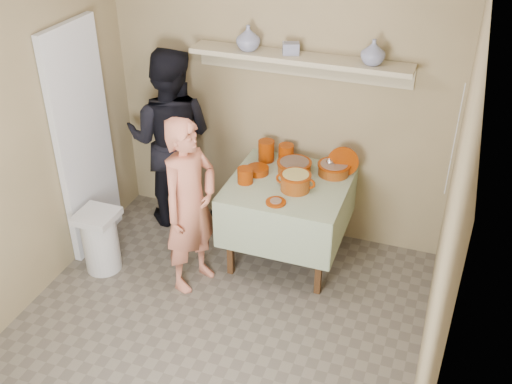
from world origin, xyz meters
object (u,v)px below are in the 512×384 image
at_px(serving_table, 289,194).
at_px(trash_bin, 100,241).
at_px(person_cook, 190,206).
at_px(person_helper, 171,139).
at_px(cazuela_rice, 295,180).

height_order(serving_table, trash_bin, serving_table).
relative_size(serving_table, trash_bin, 1.74).
relative_size(person_cook, person_helper, 0.87).
height_order(serving_table, cazuela_rice, cazuela_rice).
distance_m(person_helper, trash_bin, 1.11).
relative_size(serving_table, cazuela_rice, 2.95).
height_order(person_cook, serving_table, person_cook).
relative_size(person_helper, trash_bin, 3.03).
bearing_deg(person_cook, cazuela_rice, -37.81).
height_order(person_cook, person_helper, person_helper).
bearing_deg(cazuela_rice, person_cook, -146.00).
bearing_deg(cazuela_rice, person_helper, 165.40).
bearing_deg(person_cook, person_helper, 53.11).
bearing_deg(trash_bin, person_cook, 7.80).
distance_m(person_cook, trash_bin, 0.93).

